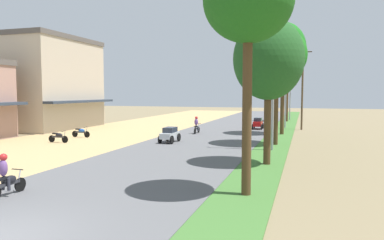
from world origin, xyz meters
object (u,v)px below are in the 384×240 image
object	(u,v)px
streetlamp_near	(273,87)
utility_pole_near	(302,87)
streetlamp_far	(290,92)
car_sedan_silver	(170,134)
motorbike_foreground_rider	(6,176)
parked_motorbike_third	(81,132)
car_hatchback_red	(258,123)
parked_motorbike_second	(58,136)
median_tree_fourth	(283,50)
streetlamp_mid	(286,88)
median_tree_second	(268,59)
median_tree_third	(277,56)
median_tree_fifth	(288,68)
motorbike_ahead_second	(197,125)
median_tree_nearest	(248,2)

from	to	relation	value
streetlamp_near	utility_pole_near	distance (m)	15.45
streetlamp_far	car_sedan_silver	distance (m)	29.29
utility_pole_near	motorbike_foreground_rider	bearing A→B (deg)	-109.33
streetlamp_far	car_sedan_silver	bearing A→B (deg)	-106.17
parked_motorbike_third	car_hatchback_red	xyz separation A→B (m)	(14.11, 11.83, 0.19)
parked_motorbike_second	car_sedan_silver	xyz separation A→B (m)	(8.42, 2.69, 0.19)
median_tree_fourth	motorbike_foreground_rider	size ratio (longest dim) A/B	5.85
parked_motorbike_third	streetlamp_mid	bearing A→B (deg)	41.09
parked_motorbike_second	median_tree_second	distance (m)	17.90
streetlamp_mid	streetlamp_far	xyz separation A→B (m)	(-0.00, 12.50, -0.40)
streetlamp_near	motorbike_foreground_rider	bearing A→B (deg)	-120.89
streetlamp_far	utility_pole_near	size ratio (longest dim) A/B	0.80
median_tree_fourth	streetlamp_mid	world-z (taller)	median_tree_fourth
median_tree_third	median_tree_second	bearing A→B (deg)	-89.02
parked_motorbike_third	streetlamp_far	world-z (taller)	streetlamp_far
parked_motorbike_second	median_tree_fifth	bearing A→B (deg)	59.30
parked_motorbike_third	median_tree_fifth	distance (m)	29.84
car_hatchback_red	motorbike_ahead_second	size ratio (longest dim) A/B	1.11
parked_motorbike_third	car_hatchback_red	distance (m)	18.41
parked_motorbike_third	streetlamp_near	xyz separation A→B (m)	(16.82, -2.18, 3.88)
median_tree_second	streetlamp_near	distance (m)	5.30
median_tree_second	streetlamp_mid	xyz separation A→B (m)	(-0.16, 21.95, -1.25)
streetlamp_mid	median_tree_fifth	bearing A→B (deg)	91.71
median_tree_nearest	median_tree_fourth	xyz separation A→B (m)	(0.05, 21.43, 0.60)
parked_motorbike_second	median_tree_fifth	distance (m)	32.53
median_tree_nearest	motorbike_ahead_second	bearing A→B (deg)	111.98
median_tree_third	motorbike_foreground_rider	world-z (taller)	median_tree_third
streetlamp_mid	motorbike_foreground_rider	size ratio (longest dim) A/B	4.35
median_tree_nearest	motorbike_foreground_rider	size ratio (longest dim) A/B	5.02
median_tree_second	streetlamp_far	bearing A→B (deg)	90.26
median_tree_fifth	utility_pole_near	distance (m)	11.25
parked_motorbike_second	median_tree_fifth	size ratio (longest dim) A/B	0.20
median_tree_nearest	car_sedan_silver	size ratio (longest dim) A/B	4.00
median_tree_fourth	median_tree_second	bearing A→B (deg)	-89.60
streetlamp_far	motorbike_foreground_rider	size ratio (longest dim) A/B	3.92
parked_motorbike_second	car_sedan_silver	world-z (taller)	car_sedan_silver
streetlamp_near	median_tree_fourth	bearing A→B (deg)	89.69
motorbike_foreground_rider	motorbike_ahead_second	distance (m)	22.51
parked_motorbike_third	median_tree_nearest	distance (m)	22.69
streetlamp_near	car_hatchback_red	bearing A→B (deg)	100.97
car_hatchback_red	parked_motorbike_third	bearing A→B (deg)	-140.01
parked_motorbike_third	car_sedan_silver	size ratio (longest dim) A/B	0.80
median_tree_nearest	median_tree_fifth	world-z (taller)	median_tree_nearest
median_tree_third	median_tree_fifth	bearing A→B (deg)	90.74
car_hatchback_red	motorbike_foreground_rider	size ratio (longest dim) A/B	1.11
median_tree_fifth	car_sedan_silver	distance (m)	26.70
parked_motorbike_third	median_tree_fifth	world-z (taller)	median_tree_fifth
median_tree_fifth	motorbike_ahead_second	world-z (taller)	median_tree_fifth
parked_motorbike_second	streetlamp_near	xyz separation A→B (m)	(16.52, 1.29, 3.88)
parked_motorbike_third	median_tree_fifth	bearing A→B (deg)	55.30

